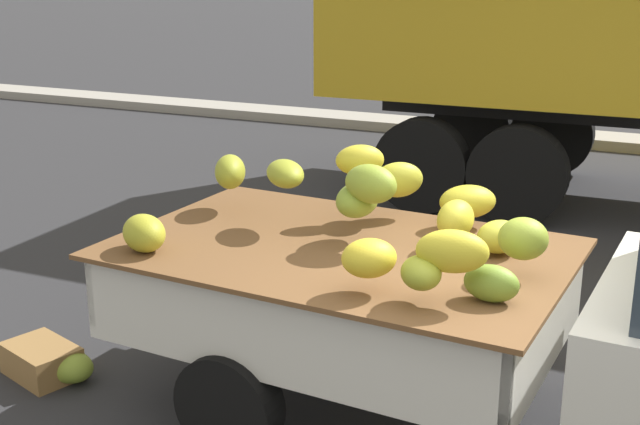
# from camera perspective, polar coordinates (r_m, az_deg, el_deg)

# --- Properties ---
(fallen_banana_bunch_near_tailgate) EXTENTS (0.37, 0.27, 0.22)m
(fallen_banana_bunch_near_tailgate) POSITION_cam_1_polar(r_m,az_deg,el_deg) (6.00, -16.85, -10.07)
(fallen_banana_bunch_near_tailgate) COLOR #8AA432
(fallen_banana_bunch_near_tailgate) RESTS_ON ground
(produce_crate) EXTENTS (0.60, 0.50, 0.22)m
(produce_crate) POSITION_cam_1_polar(r_m,az_deg,el_deg) (6.13, -18.55, -9.61)
(produce_crate) COLOR olive
(produce_crate) RESTS_ON ground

